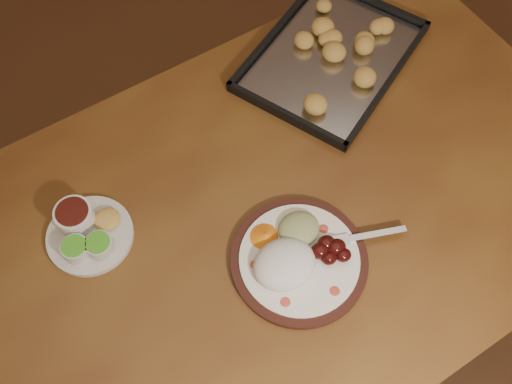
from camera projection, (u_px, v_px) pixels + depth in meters
ground at (272, 326)px, 1.83m from camera, size 4.00×4.00×0.00m
dining_table at (268, 232)px, 1.27m from camera, size 1.59×1.07×0.75m
dinner_plate at (296, 257)px, 1.12m from camera, size 0.36×0.27×0.06m
condiment_saucer at (86, 232)px, 1.14m from camera, size 0.17×0.17×0.06m
baking_tray at (331, 56)px, 1.37m from camera, size 0.53×0.50×0.04m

